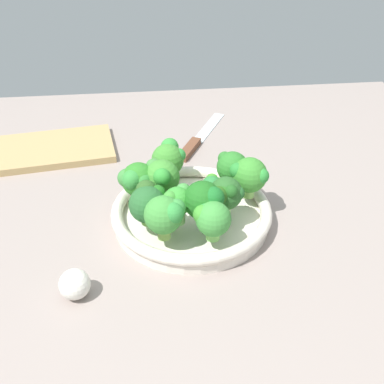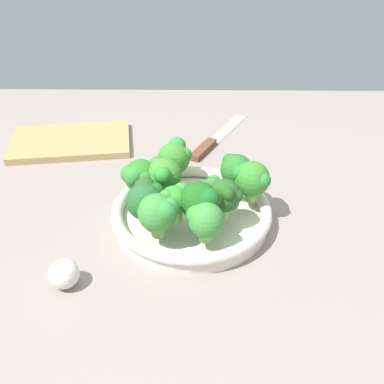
# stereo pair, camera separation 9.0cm
# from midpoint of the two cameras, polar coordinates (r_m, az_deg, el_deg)

# --- Properties ---
(ground_plane) EXTENTS (1.30, 1.30, 0.03)m
(ground_plane) POSITION_cam_midpoint_polar(r_m,az_deg,el_deg) (0.94, 2.69, -4.68)
(ground_plane) COLOR gray
(bowl) EXTENTS (0.30, 0.30, 0.04)m
(bowl) POSITION_cam_midpoint_polar(r_m,az_deg,el_deg) (0.93, 2.78, -2.61)
(bowl) COLOR silver
(bowl) RESTS_ON ground_plane
(broccoli_floret_0) EXTENTS (0.05, 0.06, 0.07)m
(broccoli_floret_0) POSITION_cam_midpoint_polar(r_m,az_deg,el_deg) (0.85, 1.01, -1.04)
(broccoli_floret_0) COLOR #90CD74
(broccoli_floret_0) RESTS_ON bowl
(broccoli_floret_1) EXTENTS (0.08, 0.07, 0.08)m
(broccoli_floret_1) POSITION_cam_midpoint_polar(r_m,az_deg,el_deg) (0.84, 4.14, -0.99)
(broccoli_floret_1) COLOR #88B157
(broccoli_floret_1) RESTS_ON bowl
(broccoli_floret_2) EXTENTS (0.07, 0.07, 0.07)m
(broccoli_floret_2) POSITION_cam_midpoint_polar(r_m,az_deg,el_deg) (0.92, -3.21, 1.67)
(broccoli_floret_2) COLOR #97CD6E
(broccoli_floret_2) RESTS_ON bowl
(broccoli_floret_3) EXTENTS (0.04, 0.05, 0.05)m
(broccoli_floret_3) POSITION_cam_midpoint_polar(r_m,az_deg,el_deg) (0.91, 5.27, 0.35)
(broccoli_floret_3) COLOR #7EB651
(broccoli_floret_3) RESTS_ON bowl
(broccoli_floret_4) EXTENTS (0.06, 0.07, 0.07)m
(broccoli_floret_4) POSITION_cam_midpoint_polar(r_m,az_deg,el_deg) (0.86, -2.35, -0.91)
(broccoli_floret_4) COLOR #7CBC4D
(broccoli_floret_4) RESTS_ON bowl
(broccoli_floret_5) EXTENTS (0.06, 0.06, 0.07)m
(broccoli_floret_5) POSITION_cam_midpoint_polar(r_m,az_deg,el_deg) (0.87, 6.69, -0.56)
(broccoli_floret_5) COLOR #8FCC6C
(broccoli_floret_5) RESTS_ON bowl
(broccoli_floret_6) EXTENTS (0.06, 0.06, 0.08)m
(broccoli_floret_6) POSITION_cam_midpoint_polar(r_m,az_deg,el_deg) (0.94, 7.72, 2.46)
(broccoli_floret_6) COLOR #87BE57
(broccoli_floret_6) RESTS_ON bowl
(broccoli_floret_7) EXTENTS (0.07, 0.07, 0.08)m
(broccoli_floret_7) POSITION_cam_midpoint_polar(r_m,az_deg,el_deg) (0.92, 9.63, 1.43)
(broccoli_floret_7) COLOR #8DC660
(broccoli_floret_7) RESTS_ON bowl
(broccoli_floret_8) EXTENTS (0.07, 0.06, 0.08)m
(broccoli_floret_8) POSITION_cam_midpoint_polar(r_m,az_deg,el_deg) (0.82, -0.62, -2.46)
(broccoli_floret_8) COLOR #88B550
(broccoli_floret_8) RESTS_ON bowl
(broccoli_floret_9) EXTENTS (0.07, 0.08, 0.08)m
(broccoli_floret_9) POSITION_cam_midpoint_polar(r_m,az_deg,el_deg) (0.92, -0.46, 1.85)
(broccoli_floret_9) COLOR #7DB651
(broccoli_floret_9) RESTS_ON bowl
(broccoli_floret_10) EXTENTS (0.07, 0.07, 0.08)m
(broccoli_floret_10) POSITION_cam_midpoint_polar(r_m,az_deg,el_deg) (0.98, 0.68, 3.89)
(broccoli_floret_10) COLOR #91C066
(broccoli_floret_10) RESTS_ON bowl
(broccoli_floret_11) EXTENTS (0.06, 0.06, 0.07)m
(broccoli_floret_11) POSITION_cam_midpoint_polar(r_m,az_deg,el_deg) (0.82, 4.58, -3.18)
(broccoli_floret_11) COLOR #82CF60
(broccoli_floret_11) RESTS_ON bowl
(knife) EXTENTS (0.14, 0.25, 0.01)m
(knife) POSITION_cam_midpoint_polar(r_m,az_deg,el_deg) (1.20, 4.49, 5.66)
(knife) COLOR silver
(knife) RESTS_ON ground_plane
(cutting_board) EXTENTS (0.29, 0.20, 0.02)m
(cutting_board) POSITION_cam_midpoint_polar(r_m,az_deg,el_deg) (1.21, -11.56, 5.56)
(cutting_board) COLOR tan
(cutting_board) RESTS_ON ground_plane
(garlic_bulb) EXTENTS (0.05, 0.05, 0.05)m
(garlic_bulb) POSITION_cam_midpoint_polar(r_m,az_deg,el_deg) (0.81, -11.24, -9.22)
(garlic_bulb) COLOR white
(garlic_bulb) RESTS_ON ground_plane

